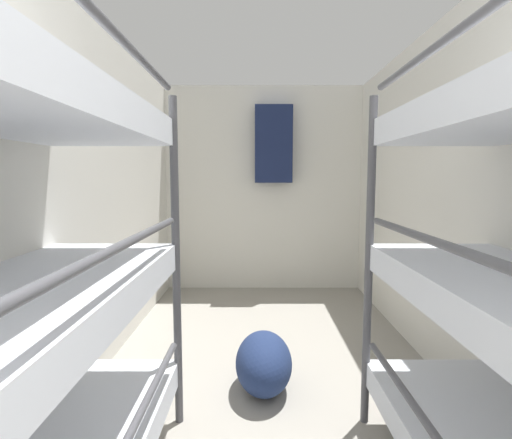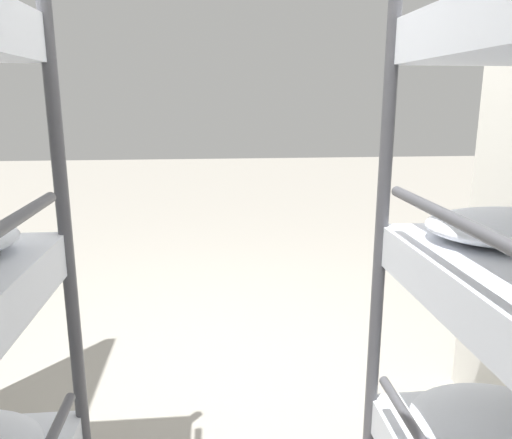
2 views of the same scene
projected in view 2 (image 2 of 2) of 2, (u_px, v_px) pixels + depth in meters
ground_plane at (226, 399)px, 2.44m from camera, size 20.00×20.00×0.00m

